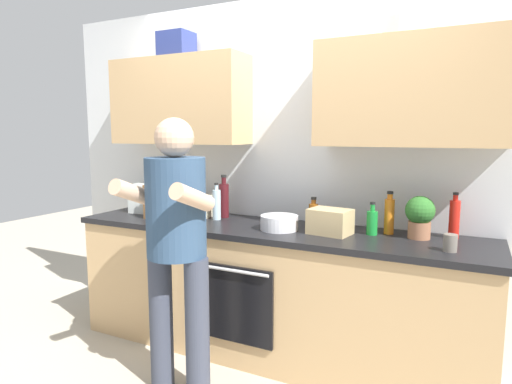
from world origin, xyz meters
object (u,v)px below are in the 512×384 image
Objects in this scene: bottle_soda at (372,222)px; grocery_bag_bread at (330,222)px; potted_herb at (420,215)px; grocery_bag_produce at (146,198)px; bottle_hotsauce at (454,218)px; knife_block at (154,201)px; bottle_juice at (389,215)px; bottle_syrup at (313,214)px; person_standing at (176,235)px; bottle_water at (217,204)px; bottle_wine at (224,199)px; mixing_bowl at (279,223)px; cup_stoneware at (450,243)px; grocery_bag_rice at (195,206)px.

grocery_bag_bread is (-0.24, -0.10, -0.00)m from bottle_soda.
grocery_bag_produce is at bearing -178.82° from potted_herb.
knife_block reaches higher than bottle_hotsauce.
bottle_juice reaches higher than bottle_syrup.
person_standing is at bearing -42.53° from knife_block.
bottle_water is at bearing 18.75° from knife_block.
bottle_water is at bearing -92.70° from bottle_wine.
potted_herb is at bearing 6.20° from knife_block.
bottle_water is 1.09× the size of mixing_bowl.
potted_herb is 1.03× the size of grocery_bag_bread.
knife_block is 1.24× the size of grocery_bag_bread.
person_standing reaches higher than cup_stoneware.
potted_herb reaches higher than bottle_syrup.
mixing_bowl is at bearing -11.54° from bottle_water.
bottle_hotsauce is at bearing 1.58° from bottle_wine.
bottle_syrup is (0.54, 0.80, 0.03)m from person_standing.
bottle_juice is at bearing 8.37° from knife_block.
knife_block is at bearing -176.82° from grocery_bag_bread.
bottle_wine is at bearing 87.30° from bottle_water.
bottle_water is 1.59m from bottle_hotsauce.
bottle_juice is at bearing 2.60° from grocery_bag_rice.
mixing_bowl is 1.00m from knife_block.
cup_stoneware is at bearing -37.48° from bottle_juice.
potted_herb is 1.14× the size of grocery_bag_produce.
knife_block is at bearing -171.63° from bottle_juice.
bottle_hotsauce reaches higher than potted_herb.
mixing_bowl is at bearing -5.54° from grocery_bag_produce.
bottle_soda is 0.74× the size of bottle_hotsauce.
bottle_juice is 1.00× the size of bottle_water.
bottle_wine reaches higher than bottle_hotsauce.
knife_block is 1.21× the size of grocery_bag_rice.
person_standing is 0.85m from bottle_wine.
person_standing is 5.96× the size of bottle_juice.
cup_stoneware is (1.59, -0.19, -0.07)m from bottle_water.
knife_block reaches higher than mixing_bowl.
bottle_wine is at bearing 177.80° from bottle_syrup.
mixing_bowl is 0.98× the size of grocery_bag_bread.
mixing_bowl is at bearing -133.19° from bottle_syrup.
grocery_bag_bread is (0.88, -0.18, -0.06)m from bottle_wine.
person_standing is 0.96m from grocery_bag_bread.
grocery_bag_bread is at bearing 5.75° from mixing_bowl.
bottle_hotsauce is at bearing 3.47° from grocery_bag_produce.
grocery_bag_produce is 1.55m from grocery_bag_bread.
bottle_wine reaches higher than knife_block.
grocery_bag_rice is (0.45, 0.02, -0.03)m from grocery_bag_produce.
person_standing is 5.02× the size of bottle_wine.
grocery_bag_rice is (-0.39, 0.76, 0.03)m from person_standing.
knife_block is at bearing -173.80° from potted_herb.
bottle_hotsauce is at bearing 26.78° from potted_herb.
person_standing is at bearing -76.27° from bottle_water.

